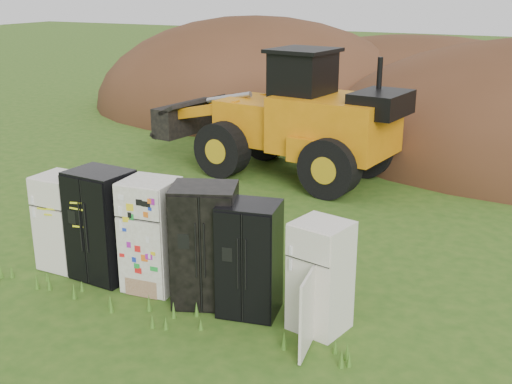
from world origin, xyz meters
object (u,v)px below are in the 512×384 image
fridge_black_side (102,225)px  fridge_black_right (249,259)px  fridge_leftmost (63,222)px  fridge_dark_mid (205,245)px  fridge_open_door (321,276)px  wheel_loader (274,111)px  fridge_sticker (151,235)px

fridge_black_side → fridge_black_right: fridge_black_side is taller
fridge_leftmost → fridge_dark_mid: 2.98m
fridge_black_side → fridge_open_door: bearing=4.3°
fridge_dark_mid → fridge_black_side: bearing=158.5°
fridge_open_door → fridge_black_right: bearing=-167.2°
fridge_leftmost → fridge_black_side: fridge_black_side is taller
fridge_black_side → fridge_black_right: bearing=4.1°
fridge_black_right → wheel_loader: 7.91m
fridge_black_side → wheel_loader: (-0.12, 7.29, 0.72)m
fridge_dark_mid → fridge_black_right: 0.79m
fridge_black_right → fridge_open_door: size_ratio=1.06×
fridge_black_side → fridge_dark_mid: size_ratio=0.99×
fridge_black_side → fridge_dark_mid: 2.06m
fridge_open_door → wheel_loader: wheel_loader is taller
fridge_sticker → fridge_open_door: (3.01, -0.02, -0.11)m
fridge_black_side → fridge_sticker: 1.01m
fridge_sticker → fridge_open_door: fridge_sticker is taller
fridge_leftmost → fridge_black_right: 3.77m
fridge_black_side → wheel_loader: size_ratio=0.28×
fridge_leftmost → fridge_dark_mid: bearing=-0.2°
fridge_sticker → wheel_loader: 7.38m
fridge_black_side → fridge_sticker: size_ratio=1.02×
fridge_sticker → fridge_black_side: bearing=176.6°
fridge_sticker → fridge_dark_mid: bearing=-7.6°
fridge_leftmost → fridge_black_right: bearing=0.0°
fridge_black_right → fridge_open_door: fridge_black_right is taller
fridge_black_right → wheel_loader: size_ratio=0.26×
fridge_dark_mid → wheel_loader: (-2.19, 7.30, 0.70)m
fridge_sticker → wheel_loader: bearing=93.4°
fridge_sticker → fridge_dark_mid: fridge_dark_mid is taller
fridge_sticker → wheel_loader: (-1.13, 7.26, 0.73)m
fridge_leftmost → fridge_sticker: bearing=0.7°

